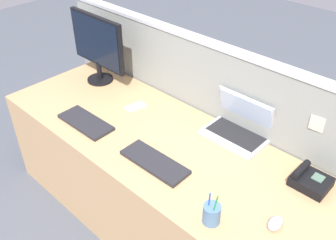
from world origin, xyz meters
name	(u,v)px	position (x,y,z in m)	size (l,w,h in m)	color
ground_plane	(163,221)	(0.00, 0.00, 0.00)	(10.00, 10.00, 0.00)	#4C515B
desk	(163,184)	(0.00, 0.00, 0.36)	(2.26, 0.79, 0.71)	tan
cubicle_divider	(207,125)	(0.00, 0.43, 0.60)	(2.62, 0.08, 1.19)	gray
desktop_monitor	(97,45)	(-0.83, 0.21, 0.99)	(0.52, 0.19, 0.49)	black
laptop	(240,126)	(0.29, 0.35, 0.77)	(0.37, 0.24, 0.25)	#B2B5BC
desk_phone	(310,180)	(0.79, 0.25, 0.74)	(0.18, 0.16, 0.09)	black
keyboard_main	(155,162)	(0.11, -0.17, 0.72)	(0.40, 0.15, 0.02)	#232328
keyboard_spare	(86,122)	(-0.46, -0.21, 0.72)	(0.37, 0.16, 0.02)	#232328
computer_mouse_right_hand	(275,223)	(0.80, -0.10, 0.73)	(0.06, 0.10, 0.03)	#9EA0A8
pen_cup	(212,214)	(0.57, -0.27, 0.76)	(0.08, 0.08, 0.18)	#4C7093
cell_phone_silver_slab	(136,106)	(-0.38, 0.13, 0.72)	(0.07, 0.14, 0.01)	#B7BAC1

